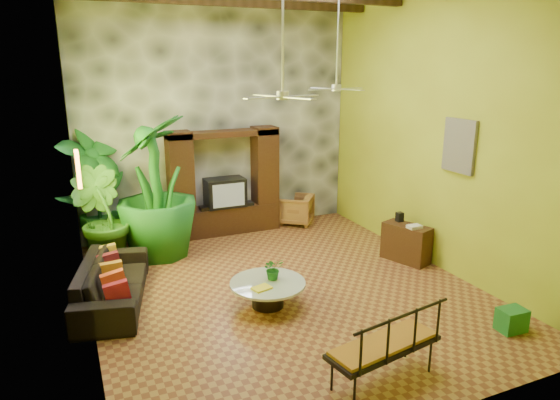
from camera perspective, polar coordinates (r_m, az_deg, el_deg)
name	(u,v)px	position (r m, az deg, el deg)	size (l,w,h in m)	color
ground	(284,288)	(8.48, 0.41, -10.06)	(7.00, 7.00, 0.00)	brown
back_wall	(217,118)	(11.00, -7.17, 9.33)	(6.00, 0.02, 5.00)	olive
left_wall	(75,154)	(7.07, -22.40, 4.92)	(0.02, 7.00, 5.00)	olive
right_wall	(438,130)	(9.37, 17.59, 7.68)	(0.02, 7.00, 5.00)	olive
stone_accent_wall	(218,118)	(10.94, -7.07, 9.30)	(5.98, 0.10, 4.98)	#3A3D42
entertainment_center	(225,190)	(10.92, -6.34, 1.12)	(2.40, 0.55, 2.30)	#33180E
ceiling_fan_front	(283,81)	(7.21, 0.32, 13.47)	(1.28, 1.28, 1.86)	silver
ceiling_fan_back	(337,77)	(9.46, 6.50, 13.85)	(1.28, 1.28, 1.86)	silver
wall_art_mask	(78,169)	(8.13, -22.10, 3.31)	(0.06, 0.32, 0.55)	#BB8A16
wall_art_painting	(459,146)	(8.93, 19.81, 5.84)	(0.06, 0.70, 0.90)	#2A5C9C
sofa	(112,282)	(8.31, -18.60, -8.89)	(2.33, 0.91, 0.68)	black
wicker_armchair	(296,209)	(11.64, 1.83, -1.07)	(0.73, 0.75, 0.68)	#946036
tall_plant_a	(95,189)	(10.42, -20.35, 1.19)	(1.33, 0.90, 2.52)	#19621F
tall_plant_b	(100,218)	(9.57, -19.85, -1.98)	(1.03, 0.83, 1.87)	#2F6B1C
tall_plant_c	(156,187)	(9.72, -14.00, 1.43)	(1.54, 1.54, 2.74)	#19621E
coffee_table	(268,291)	(7.81, -1.41, -10.31)	(1.17, 1.17, 0.40)	black
centerpiece_plant	(273,269)	(7.78, -0.77, -7.85)	(0.31, 0.27, 0.35)	#185E1A
yellow_tray	(262,288)	(7.53, -2.11, -10.03)	(0.27, 0.20, 0.03)	yellow
iron_bench	(388,343)	(6.08, 12.23, -15.70)	(1.50, 0.76, 0.57)	black
side_console	(406,243)	(9.76, 14.22, -4.78)	(0.40, 0.89, 0.71)	#311E0F
green_bin	(512,320)	(7.90, 24.95, -12.30)	(0.38, 0.28, 0.33)	#217D36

